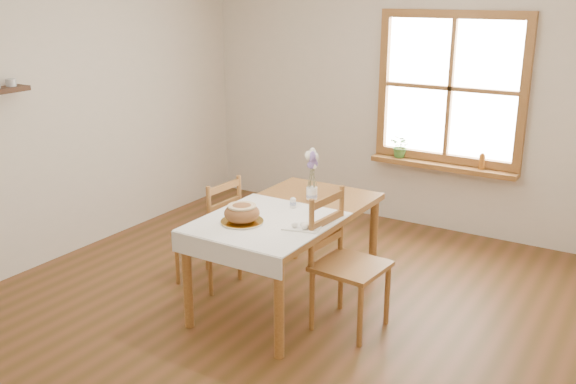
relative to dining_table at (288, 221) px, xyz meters
The scene contains 18 objects.
ground 0.73m from the dining_table, 90.00° to the right, with size 5.00×5.00×0.00m, color brown.
room_walls 1.08m from the dining_table, 90.00° to the right, with size 4.60×5.10×2.65m.
window 2.36m from the dining_table, 77.02° to the left, with size 1.46×0.08×1.46m.
window_sill 2.16m from the dining_table, 76.61° to the left, with size 1.46×0.20×0.05m.
dining_table is the anchor object (origin of this frame).
table_linen 0.32m from the dining_table, 90.00° to the right, with size 0.91×0.99×0.01m, color white.
chair_left 0.77m from the dining_table, behind, with size 0.43×0.45×0.92m, color #9E6730, non-canonical shape.
chair_right 0.64m from the dining_table, 11.54° to the right, with size 0.46×0.48×0.99m, color #9E6730, non-canonical shape.
bread_plate 0.45m from the dining_table, 106.74° to the right, with size 0.30×0.30×0.02m, color silver.
bread_loaf 0.48m from the dining_table, 106.74° to the right, with size 0.26×0.26×0.14m, color brown.
egg_napkin 0.40m from the dining_table, 42.50° to the right, with size 0.26×0.22×0.01m, color white.
eggs 0.41m from the dining_table, 42.50° to the right, with size 0.20×0.18×0.04m, color white, non-canonical shape.
salt_shaker 0.15m from the dining_table, 79.68° to the left, with size 0.05×0.05×0.09m, color silver.
pepper_shaker 0.23m from the dining_table, 22.16° to the left, with size 0.04×0.04×0.08m, color silver.
flower_vase 0.35m from the dining_table, 85.84° to the left, with size 0.09×0.09×0.10m, color silver.
lavender_bouquet 0.46m from the dining_table, 85.84° to the left, with size 0.16×0.16×0.29m, color #685190, non-canonical shape.
potted_plant 2.11m from the dining_table, 88.58° to the left, with size 0.21×0.23×0.18m, color #3F772F.
amber_bottle 2.28m from the dining_table, 67.24° to the left, with size 0.06×0.06×0.16m, color #AA611F.
Camera 1 is at (2.43, -3.62, 2.36)m, focal length 40.00 mm.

